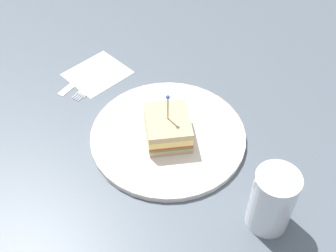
% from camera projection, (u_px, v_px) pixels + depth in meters
% --- Properties ---
extents(ground_plane, '(1.13, 1.13, 0.02)m').
position_uv_depth(ground_plane, '(168.00, 141.00, 0.79)').
color(ground_plane, '#4C5660').
extents(plate, '(0.28, 0.28, 0.01)m').
position_uv_depth(plate, '(168.00, 136.00, 0.78)').
color(plate, silver).
rests_on(plate, ground_plane).
extents(sandwich_half_center, '(0.10, 0.09, 0.10)m').
position_uv_depth(sandwich_half_center, '(168.00, 128.00, 0.75)').
color(sandwich_half_center, tan).
rests_on(sandwich_half_center, plate).
extents(drink_glass, '(0.07, 0.07, 0.11)m').
position_uv_depth(drink_glass, '(271.00, 203.00, 0.63)').
color(drink_glass, beige).
rests_on(drink_glass, ground_plane).
extents(napkin, '(0.16, 0.16, 0.00)m').
position_uv_depth(napkin, '(97.00, 73.00, 0.91)').
color(napkin, beige).
rests_on(napkin, ground_plane).
extents(fork, '(0.11, 0.08, 0.00)m').
position_uv_depth(fork, '(91.00, 86.00, 0.88)').
color(fork, silver).
rests_on(fork, ground_plane).
extents(knife, '(0.12, 0.08, 0.00)m').
position_uv_depth(knife, '(80.00, 79.00, 0.89)').
color(knife, silver).
rests_on(knife, ground_plane).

